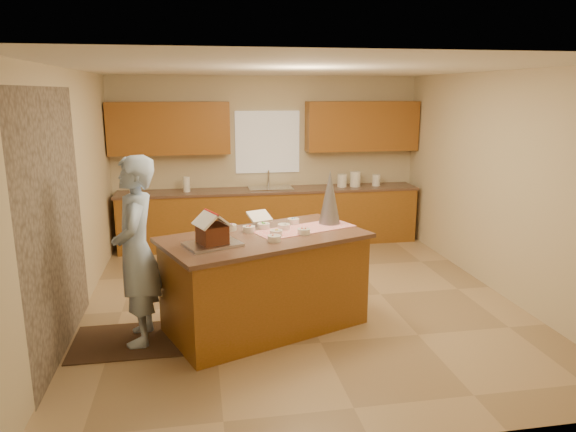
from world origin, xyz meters
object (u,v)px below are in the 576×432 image
at_px(tinsel_tree, 330,197).
at_px(boy, 136,251).
at_px(gingerbread_house, 212,231).
at_px(island_base, 265,284).

height_order(tinsel_tree, boy, boy).
bearing_deg(gingerbread_house, boy, 167.36).
height_order(boy, gingerbread_house, boy).
relative_size(island_base, gingerbread_house, 4.98).
xyz_separation_m(tinsel_tree, boy, (-2.05, -0.48, -0.37)).
distance_m(island_base, tinsel_tree, 1.19).
relative_size(tinsel_tree, boy, 0.32).
distance_m(tinsel_tree, gingerbread_house, 1.47).
bearing_deg(tinsel_tree, gingerbread_house, -154.08).
xyz_separation_m(island_base, tinsel_tree, (0.78, 0.37, 0.83)).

